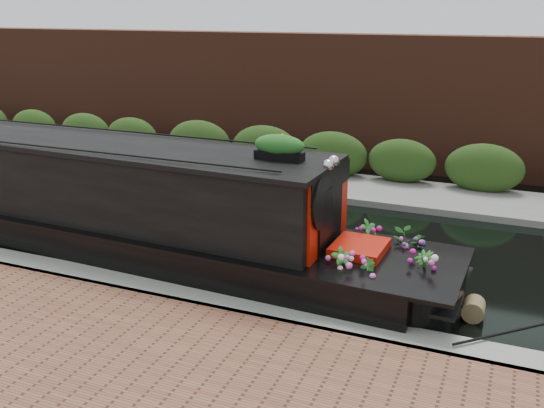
% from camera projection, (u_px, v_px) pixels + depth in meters
% --- Properties ---
extents(ground, '(80.00, 80.00, 0.00)m').
position_uv_depth(ground, '(257.00, 238.00, 13.08)').
color(ground, black).
rests_on(ground, ground).
extents(near_bank_coping, '(40.00, 0.60, 0.50)m').
position_uv_depth(near_bank_coping, '(178.00, 304.00, 10.18)').
color(near_bank_coping, gray).
rests_on(near_bank_coping, ground).
extents(far_bank_path, '(40.00, 2.40, 0.34)m').
position_uv_depth(far_bank_path, '(319.00, 187.00, 16.77)').
color(far_bank_path, slate).
rests_on(far_bank_path, ground).
extents(far_hedge, '(40.00, 1.10, 2.80)m').
position_uv_depth(far_hedge, '(328.00, 179.00, 17.56)').
color(far_hedge, '#254216').
rests_on(far_hedge, ground).
extents(far_brick_wall, '(40.00, 1.00, 8.00)m').
position_uv_depth(far_brick_wall, '(348.00, 163.00, 19.41)').
color(far_brick_wall, '#4E271A').
rests_on(far_brick_wall, ground).
extents(narrowboat, '(12.77, 2.71, 2.97)m').
position_uv_depth(narrowboat, '(116.00, 214.00, 11.92)').
color(narrowboat, black).
rests_on(narrowboat, ground).
extents(rope_fender, '(0.35, 0.40, 0.35)m').
position_uv_depth(rope_fender, '(474.00, 309.00, 9.66)').
color(rope_fender, olive).
rests_on(rope_fender, ground).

